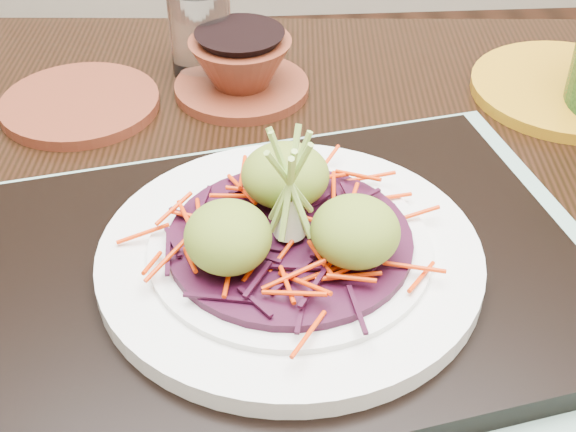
{
  "coord_description": "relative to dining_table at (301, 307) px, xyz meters",
  "views": [
    {
      "loc": [
        -0.06,
        -0.63,
        1.18
      ],
      "look_at": [
        -0.03,
        -0.16,
        0.81
      ],
      "focal_mm": 50.0,
      "sensor_mm": 36.0,
      "label": 1
    }
  ],
  "objects": [
    {
      "name": "terracotta_side_plate",
      "position": [
        -0.21,
        0.2,
        0.11
      ],
      "size": [
        0.2,
        0.2,
        0.01
      ],
      "primitive_type": "cylinder",
      "rotation": [
        0.0,
        0.0,
        0.27
      ],
      "color": "#5C2516",
      "rests_on": "dining_table"
    },
    {
      "name": "scallion_garnish",
      "position": [
        -0.02,
        -0.08,
        0.19
      ],
      "size": [
        0.07,
        0.07,
        0.1
      ],
      "primitive_type": null,
      "color": "#8DB147",
      "rests_on": "cabbage_bed"
    },
    {
      "name": "serving_tray",
      "position": [
        -0.02,
        -0.08,
        0.11
      ],
      "size": [
        0.49,
        0.41,
        0.02
      ],
      "primitive_type": "cube",
      "rotation": [
        0.0,
        0.0,
        0.2
      ],
      "color": "black",
      "rests_on": "placemat"
    },
    {
      "name": "yellow_plate",
      "position": [
        0.3,
        0.2,
        0.11
      ],
      "size": [
        0.25,
        0.25,
        0.01
      ],
      "primitive_type": "cylinder",
      "rotation": [
        0.0,
        0.0,
        0.28
      ],
      "color": "#A57012",
      "rests_on": "dining_table"
    },
    {
      "name": "water_glass",
      "position": [
        -0.09,
        0.27,
        0.15
      ],
      "size": [
        0.09,
        0.09,
        0.09
      ],
      "primitive_type": "cylinder",
      "rotation": [
        0.0,
        0.0,
        0.35
      ],
      "color": "white",
      "rests_on": "dining_table"
    },
    {
      "name": "cabbage_bed",
      "position": [
        -0.02,
        -0.08,
        0.15
      ],
      "size": [
        0.18,
        0.18,
        0.01
      ],
      "primitive_type": "cylinder",
      "color": "#330A1F",
      "rests_on": "white_plate"
    },
    {
      "name": "white_plate",
      "position": [
        -0.02,
        -0.08,
        0.13
      ],
      "size": [
        0.28,
        0.28,
        0.02
      ],
      "color": "silver",
      "rests_on": "serving_tray"
    },
    {
      "name": "terracotta_bowl_set",
      "position": [
        -0.05,
        0.22,
        0.13
      ],
      "size": [
        0.17,
        0.17,
        0.06
      ],
      "rotation": [
        0.0,
        0.0,
        0.23
      ],
      "color": "#5C2516",
      "rests_on": "dining_table"
    },
    {
      "name": "placemat",
      "position": [
        -0.02,
        -0.08,
        0.1
      ],
      "size": [
        0.57,
        0.49,
        0.0
      ],
      "primitive_type": "cube",
      "rotation": [
        0.0,
        0.0,
        0.2
      ],
      "color": "gray",
      "rests_on": "dining_table"
    },
    {
      "name": "guacamole_scoops",
      "position": [
        -0.02,
        -0.08,
        0.17
      ],
      "size": [
        0.15,
        0.14,
        0.05
      ],
      "color": "olive",
      "rests_on": "cabbage_bed"
    },
    {
      "name": "carrot_julienne",
      "position": [
        -0.02,
        -0.08,
        0.16
      ],
      "size": [
        0.22,
        0.22,
        0.01
      ],
      "primitive_type": null,
      "color": "red",
      "rests_on": "cabbage_bed"
    },
    {
      "name": "dining_table",
      "position": [
        0.0,
        0.0,
        0.0
      ],
      "size": [
        1.27,
        0.9,
        0.76
      ],
      "rotation": [
        0.0,
        0.0,
        -0.07
      ],
      "color": "black",
      "rests_on": "ground"
    }
  ]
}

